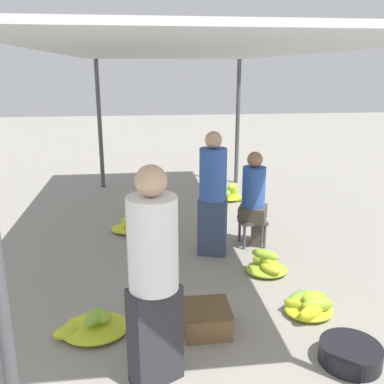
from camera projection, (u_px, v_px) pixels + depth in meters
canopy_post_back_left at (100, 125)px, 8.19m from camera, size 0.08×0.08×2.44m
canopy_post_back_right at (238, 123)px, 8.50m from camera, size 0.08×0.08×2.44m
canopy_tarp at (188, 51)px, 5.01m from camera, size 3.10×6.67×0.04m
vendor_foreground at (154, 276)px, 3.01m from camera, size 0.48×0.48×1.67m
stool at (252, 224)px, 5.65m from camera, size 0.34×0.34×0.36m
vendor_seated at (254, 198)px, 5.56m from camera, size 0.45×0.45×1.26m
basin_black at (350, 354)px, 3.41m from camera, size 0.49×0.49×0.16m
banana_pile_left_0 at (93, 326)px, 3.79m from camera, size 0.67×0.52×0.23m
banana_pile_left_1 at (130, 226)px, 6.15m from camera, size 0.52×0.44×0.21m
banana_pile_right_0 at (309, 305)px, 4.08m from camera, size 0.53×0.50×0.25m
banana_pile_right_1 at (230, 195)px, 7.66m from camera, size 0.54×0.44×0.31m
banana_pile_right_2 at (267, 265)px, 4.92m from camera, size 0.48×0.58×0.28m
crate_near at (206, 319)px, 3.82m from camera, size 0.42×0.42×0.24m
shopper_walking_mid at (213, 193)px, 5.22m from camera, size 0.42×0.42×1.56m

